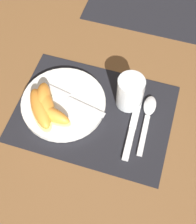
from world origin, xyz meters
name	(u,v)px	position (x,y,z in m)	size (l,w,h in m)	color
ground_plane	(94,113)	(0.00, 0.00, 0.00)	(3.00, 3.00, 0.00)	brown
placemat	(94,113)	(0.00, 0.00, 0.00)	(0.42, 0.31, 0.00)	black
placemat_far	(152,1)	(0.06, 0.48, 0.00)	(0.42, 0.31, 0.00)	black
plate	(63,104)	(-0.09, 0.00, 0.01)	(0.23, 0.23, 0.02)	white
juice_glass	(130,93)	(0.08, 0.06, 0.05)	(0.07, 0.07, 0.10)	silver
knife	(133,124)	(0.11, 0.00, 0.01)	(0.03, 0.23, 0.01)	silver
spoon	(148,113)	(0.14, 0.04, 0.01)	(0.04, 0.18, 0.01)	silver
fork	(71,99)	(-0.07, 0.01, 0.02)	(0.18, 0.05, 0.00)	silver
citrus_wedge_0	(43,99)	(-0.13, -0.02, 0.04)	(0.07, 0.11, 0.05)	#F4DB84
citrus_wedge_1	(45,104)	(-0.12, -0.03, 0.04)	(0.10, 0.12, 0.04)	#F4DB84
citrus_wedge_2	(40,109)	(-0.13, -0.05, 0.04)	(0.12, 0.13, 0.04)	#F4DB84
citrus_wedge_3	(50,114)	(-0.10, -0.06, 0.04)	(0.12, 0.06, 0.04)	#F4DB84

